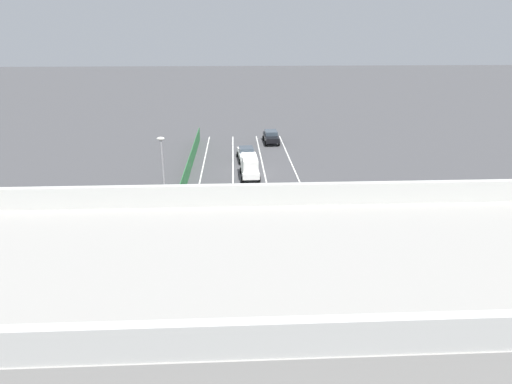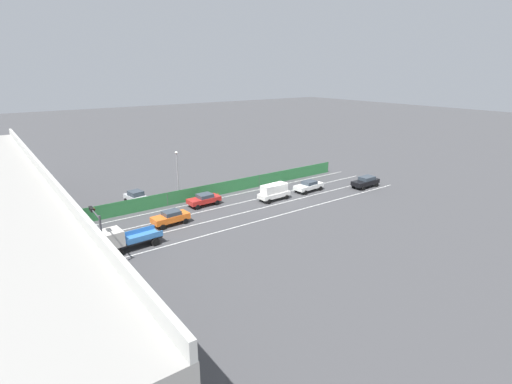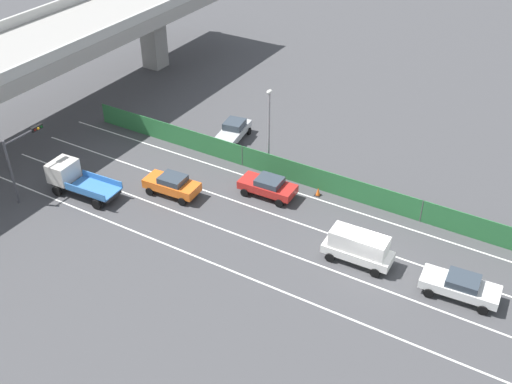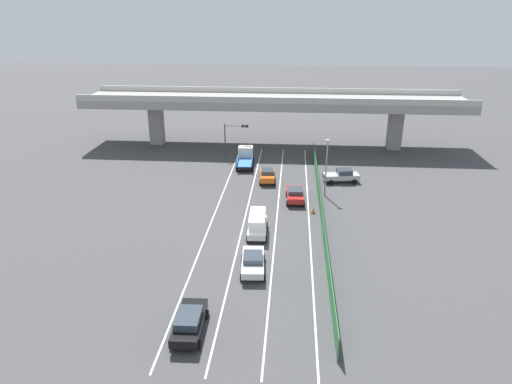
{
  "view_description": "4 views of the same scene",
  "coord_description": "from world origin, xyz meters",
  "views": [
    {
      "loc": [
        1.47,
        45.36,
        14.51
      ],
      "look_at": [
        -0.19,
        11.62,
        2.23
      ],
      "focal_mm": 31.48,
      "sensor_mm": 36.0,
      "label": 1
    },
    {
      "loc": [
        -39.38,
        32.8,
        17.05
      ],
      "look_at": [
        0.11,
        4.0,
        1.64
      ],
      "focal_mm": 27.32,
      "sensor_mm": 36.0,
      "label": 2
    },
    {
      "loc": [
        -29.91,
        -8.93,
        26.53
      ],
      "look_at": [
        2.45,
        10.25,
        0.84
      ],
      "focal_mm": 43.2,
      "sensor_mm": 36.0,
      "label": 3
    },
    {
      "loc": [
        3.08,
        -39.06,
        20.42
      ],
      "look_at": [
        -0.9,
        9.73,
        1.05
      ],
      "focal_mm": 32.35,
      "sensor_mm": 36.0,
      "label": 4
    }
  ],
  "objects": [
    {
      "name": "car_taxi_orange",
      "position": [
        0.03,
        16.17,
        0.91
      ],
      "size": [
        2.2,
        4.35,
        1.63
      ],
      "color": "orange",
      "rests_on": "ground"
    },
    {
      "name": "lane_line_mid_left",
      "position": [
        -1.68,
        6.36,
        0.0
      ],
      "size": [
        0.14,
        48.72,
        0.01
      ],
      "primitive_type": "cube",
      "color": "silver",
      "rests_on": "ground"
    },
    {
      "name": "car_van_white",
      "position": [
        -0.06,
        1.08,
        1.25
      ],
      "size": [
        2.03,
        4.6,
        2.22
      ],
      "color": "silver",
      "rests_on": "ground"
    },
    {
      "name": "parked_wagon_silver",
      "position": [
        9.47,
        16.7,
        0.91
      ],
      "size": [
        4.67,
        2.59,
        1.68
      ],
      "color": "#B2B5B7",
      "rests_on": "ground"
    },
    {
      "name": "flatbed_truck_blue",
      "position": [
        -3.47,
        22.75,
        1.23
      ],
      "size": [
        2.57,
        5.67,
        2.37
      ],
      "color": "black",
      "rests_on": "ground"
    },
    {
      "name": "car_sedan_black",
      "position": [
        -3.48,
        -13.93,
        0.92
      ],
      "size": [
        2.12,
        4.73,
        1.64
      ],
      "color": "black",
      "rests_on": "ground"
    },
    {
      "name": "ground_plane",
      "position": [
        0.0,
        0.0,
        0.0
      ],
      "size": [
        300.0,
        300.0,
        0.0
      ],
      "primitive_type": "plane",
      "color": "#424244"
    },
    {
      "name": "lane_line_mid_right",
      "position": [
        1.68,
        6.36,
        0.0
      ],
      "size": [
        0.14,
        48.72,
        0.01
      ],
      "primitive_type": "cube",
      "color": "silver",
      "rests_on": "ground"
    },
    {
      "name": "green_fence",
      "position": [
        6.29,
        6.36,
        0.91
      ],
      "size": [
        0.1,
        44.82,
        1.81
      ],
      "color": "#2D753D",
      "rests_on": "ground"
    },
    {
      "name": "elevated_overpass",
      "position": [
        0.0,
        32.72,
        6.86
      ],
      "size": [
        59.18,
        9.43,
        8.6
      ],
      "color": "gray",
      "rests_on": "ground"
    },
    {
      "name": "car_sedan_red",
      "position": [
        3.57,
        9.88,
        0.87
      ],
      "size": [
        2.17,
        4.37,
        1.55
      ],
      "color": "red",
      "rests_on": "ground"
    },
    {
      "name": "lane_line_left_edge",
      "position": [
        -5.05,
        6.36,
        0.0
      ],
      "size": [
        0.14,
        48.72,
        0.01
      ],
      "primitive_type": "cube",
      "color": "silver",
      "rests_on": "ground"
    },
    {
      "name": "lane_line_right_edge",
      "position": [
        5.05,
        6.36,
        0.0
      ],
      "size": [
        0.14,
        48.72,
        0.01
      ],
      "primitive_type": "cube",
      "color": "silver",
      "rests_on": "ground"
    },
    {
      "name": "car_hatchback_white",
      "position": [
        0.09,
        -5.55,
        0.86
      ],
      "size": [
        2.29,
        4.8,
        1.53
      ],
      "color": "silver",
      "rests_on": "ground"
    },
    {
      "name": "traffic_light",
      "position": [
        -5.47,
        25.35,
        3.74
      ],
      "size": [
        3.51,
        0.43,
        5.25
      ],
      "color": "#47474C",
      "rests_on": "ground"
    },
    {
      "name": "street_lamp",
      "position": [
        7.05,
        11.81,
        4.19
      ],
      "size": [
        0.6,
        0.36,
        6.87
      ],
      "color": "gray",
      "rests_on": "ground"
    },
    {
      "name": "traffic_cone",
      "position": [
        5.54,
        6.62,
        0.32
      ],
      "size": [
        0.47,
        0.47,
        0.69
      ],
      "color": "orange",
      "rests_on": "ground"
    }
  ]
}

